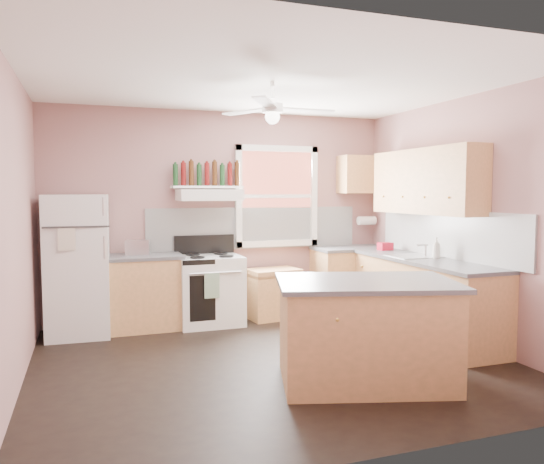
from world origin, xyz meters
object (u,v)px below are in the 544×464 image
object	(u,v)px
toaster	(138,247)
cart	(273,294)
stove	(210,290)
refrigerator	(78,266)
island	(365,334)

from	to	relation	value
toaster	cart	xyz separation A→B (m)	(1.72, -0.05, -0.66)
stove	cart	xyz separation A→B (m)	(0.86, 0.04, -0.10)
refrigerator	stove	distance (m)	1.59
refrigerator	cart	size ratio (longest dim) A/B	2.49
refrigerator	cart	world-z (taller)	refrigerator
cart	island	world-z (taller)	island
cart	island	size ratio (longest dim) A/B	0.46
stove	cart	bearing A→B (deg)	2.69
toaster	stove	bearing A→B (deg)	6.30
toaster	cart	distance (m)	1.84
refrigerator	toaster	distance (m)	0.71
refrigerator	toaster	size ratio (longest dim) A/B	5.82
refrigerator	toaster	world-z (taller)	refrigerator
refrigerator	toaster	bearing A→B (deg)	11.00
refrigerator	island	distance (m)	3.42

